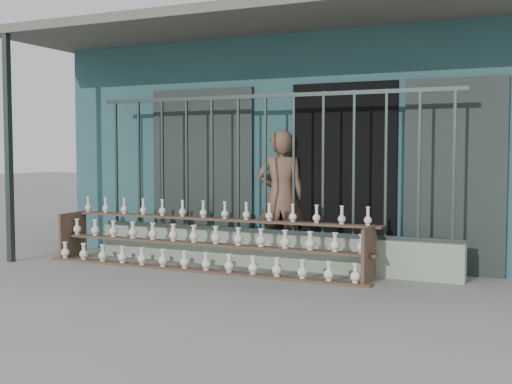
% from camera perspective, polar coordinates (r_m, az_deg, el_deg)
% --- Properties ---
extents(ground, '(60.00, 60.00, 0.00)m').
position_cam_1_polar(ground, '(7.28, -3.28, -8.34)').
color(ground, slate).
extents(workshop_building, '(7.40, 6.60, 3.21)m').
position_cam_1_polar(workshop_building, '(11.04, 6.97, 4.18)').
color(workshop_building, '#274E52').
rests_on(workshop_building, ground).
extents(parapet_wall, '(5.00, 0.20, 0.45)m').
position_cam_1_polar(parapet_wall, '(8.39, 0.85, -5.17)').
color(parapet_wall, gray).
rests_on(parapet_wall, ground).
extents(security_fence, '(5.00, 0.04, 1.80)m').
position_cam_1_polar(security_fence, '(8.29, 0.86, 2.53)').
color(security_fence, '#283330').
rests_on(security_fence, parapet_wall).
extents(shelf_rack, '(4.50, 0.68, 0.85)m').
position_cam_1_polar(shelf_rack, '(8.30, -4.62, -4.31)').
color(shelf_rack, brown).
rests_on(shelf_rack, ground).
extents(elderly_woman, '(0.74, 0.58, 1.80)m').
position_cam_1_polar(elderly_woman, '(8.64, 2.23, -0.42)').
color(elderly_woman, brown).
rests_on(elderly_woman, ground).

